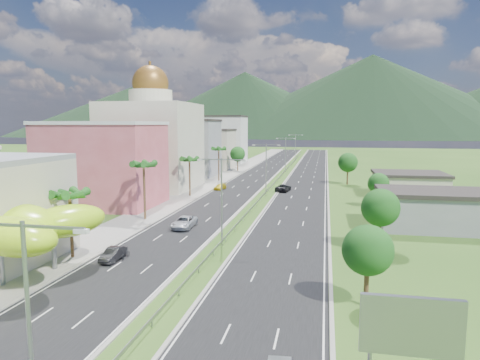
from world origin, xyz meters
The scene contains 33 objects.
ground centered at (0.00, 0.00, 0.00)m, with size 500.00×500.00×0.00m, color #2D5119.
road_left centered at (-7.50, 90.00, 0.02)m, with size 11.00×260.00×0.04m, color black.
road_right centered at (7.50, 90.00, 0.02)m, with size 11.00×260.00×0.04m, color black.
sidewalk_left centered at (-17.00, 90.00, 0.06)m, with size 7.00×260.00×0.12m, color gray.
median_guardrail centered at (0.00, 71.99, 0.62)m, with size 0.10×216.06×0.76m.
streetlight_median_a centered at (0.00, -25.00, 6.75)m, with size 6.04×0.25×11.00m.
streetlight_median_b centered at (0.00, 10.00, 6.75)m, with size 6.04×0.25×11.00m.
streetlight_median_c centered at (0.00, 50.00, 6.75)m, with size 6.04×0.25×11.00m.
streetlight_median_d centered at (0.00, 95.00, 6.75)m, with size 6.04×0.25×11.00m.
streetlight_median_e centered at (0.00, 140.00, 6.75)m, with size 6.04×0.25×11.00m.
pink_shophouse centered at (-28.00, 32.00, 7.50)m, with size 20.00×15.00×15.00m, color #BD4D54.
domed_building centered at (-28.00, 55.00, 11.35)m, with size 20.00×20.00×28.70m.
midrise_grey centered at (-27.00, 80.00, 8.00)m, with size 16.00×15.00×16.00m, color gray.
midrise_beige centered at (-27.00, 102.00, 6.50)m, with size 16.00×15.00×13.00m, color #B4AE94.
midrise_white centered at (-27.00, 125.00, 9.00)m, with size 16.00×15.00×18.00m, color silver.
billboard centered at (17.00, -18.00, 4.42)m, with size 5.20×0.35×6.20m.
shed_near centered at (28.00, 25.00, 2.50)m, with size 15.00×10.00×5.00m, color gray.
shed_far centered at (30.00, 55.00, 2.20)m, with size 14.00×12.00×4.40m, color #B4AE94.
palm_tree_b centered at (-15.50, 2.00, 7.06)m, with size 3.60×3.60×8.10m.
palm_tree_c centered at (-15.50, 22.00, 8.50)m, with size 3.60×3.60×9.60m.
palm_tree_d centered at (-15.50, 45.00, 7.54)m, with size 3.60×3.60×8.60m.
palm_tree_e centered at (-15.50, 70.00, 8.31)m, with size 3.60×3.60×9.40m.
leafy_tree_lfar centered at (-15.50, 95.00, 5.58)m, with size 4.90×4.90×8.05m.
leafy_tree_ra centered at (16.00, -5.00, 4.78)m, with size 4.20×4.20×6.90m.
leafy_tree_rb centered at (19.00, 12.00, 5.18)m, with size 4.55×4.55×7.47m.
leafy_tree_rc centered at (22.00, 40.00, 4.37)m, with size 3.85×3.85×6.33m.
leafy_tree_rd centered at (18.00, 70.00, 5.58)m, with size 4.90×4.90×8.05m.
mountain_ridge centered at (60.00, 450.00, 0.00)m, with size 860.00×140.00×90.00m, color black, non-canonical shape.
car_dark_left centered at (-10.46, 1.95, 0.74)m, with size 1.48×4.25×1.40m, color black.
car_silver_mid_left centered at (-7.62, 17.98, 0.85)m, with size 2.69×5.83×1.62m, color #B5B7BD.
car_yellow_far_left centered at (-11.46, 55.14, 0.68)m, with size 1.80×4.44×1.29m, color gold.
car_dark_far_right centered at (3.20, 55.51, 0.84)m, with size 2.66×5.76×1.60m, color black.
motorcycle centered at (-9.39, 2.85, 0.67)m, with size 0.60×1.97×1.26m, color black.
Camera 1 is at (12.39, -40.38, 15.00)m, focal length 32.00 mm.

